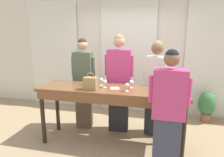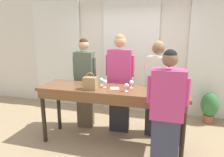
{
  "view_description": "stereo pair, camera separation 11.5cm",
  "coord_description": "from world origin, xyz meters",
  "px_view_note": "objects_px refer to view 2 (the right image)",
  "views": [
    {
      "loc": [
        0.76,
        -3.08,
        1.89
      ],
      "look_at": [
        0.0,
        0.07,
        1.16
      ],
      "focal_mm": 32.0,
      "sensor_mm": 36.0,
      "label": 1
    },
    {
      "loc": [
        0.87,
        -3.05,
        1.89
      ],
      "look_at": [
        0.0,
        0.07,
        1.16
      ],
      "focal_mm": 32.0,
      "sensor_mm": 36.0,
      "label": 2
    }
  ],
  "objects_px": {
    "wine_bottle": "(166,81)",
    "wine_glass_center_mid": "(131,83)",
    "wine_glass_center_right": "(169,90)",
    "host_pouring": "(166,114)",
    "potted_plant": "(210,106)",
    "guest_cream_sweater": "(156,88)",
    "wine_glass_front_right": "(86,79)",
    "guest_olive_jacket": "(85,83)",
    "wine_glass_center_left": "(101,80)",
    "guest_pink_top": "(120,83)",
    "handbag": "(90,83)",
    "wine_glass_front_left": "(105,82)",
    "tasting_bar": "(111,95)",
    "wine_glass_front_mid": "(127,86)"
  },
  "relations": [
    {
      "from": "wine_glass_center_right",
      "to": "guest_cream_sweater",
      "type": "xyz_separation_m",
      "value": [
        -0.21,
        0.7,
        -0.17
      ]
    },
    {
      "from": "wine_bottle",
      "to": "wine_glass_front_left",
      "type": "height_order",
      "value": "wine_bottle"
    },
    {
      "from": "wine_glass_front_right",
      "to": "guest_cream_sweater",
      "type": "height_order",
      "value": "guest_cream_sweater"
    },
    {
      "from": "wine_glass_center_mid",
      "to": "host_pouring",
      "type": "distance_m",
      "value": 0.89
    },
    {
      "from": "wine_glass_center_left",
      "to": "wine_glass_center_mid",
      "type": "xyz_separation_m",
      "value": [
        0.53,
        -0.03,
        -0.0
      ]
    },
    {
      "from": "wine_bottle",
      "to": "host_pouring",
      "type": "xyz_separation_m",
      "value": [
        0.03,
        -0.78,
        -0.26
      ]
    },
    {
      "from": "guest_olive_jacket",
      "to": "guest_cream_sweater",
      "type": "distance_m",
      "value": 1.4
    },
    {
      "from": "handbag",
      "to": "wine_glass_front_right",
      "type": "relative_size",
      "value": 2.11
    },
    {
      "from": "wine_glass_front_left",
      "to": "wine_glass_front_mid",
      "type": "xyz_separation_m",
      "value": [
        0.4,
        -0.14,
        0.0
      ]
    },
    {
      "from": "handbag",
      "to": "wine_bottle",
      "type": "bearing_deg",
      "value": 19.43
    },
    {
      "from": "wine_glass_front_left",
      "to": "wine_glass_front_right",
      "type": "bearing_deg",
      "value": 166.25
    },
    {
      "from": "wine_bottle",
      "to": "wine_glass_front_left",
      "type": "distance_m",
      "value": 1.01
    },
    {
      "from": "wine_glass_front_mid",
      "to": "wine_glass_center_mid",
      "type": "distance_m",
      "value": 0.22
    },
    {
      "from": "tasting_bar",
      "to": "wine_glass_center_mid",
      "type": "bearing_deg",
      "value": 21.31
    },
    {
      "from": "wine_glass_front_right",
      "to": "host_pouring",
      "type": "xyz_separation_m",
      "value": [
        1.39,
        -0.65,
        -0.23
      ]
    },
    {
      "from": "wine_glass_front_right",
      "to": "guest_cream_sweater",
      "type": "xyz_separation_m",
      "value": [
        1.19,
        0.41,
        -0.17
      ]
    },
    {
      "from": "wine_glass_front_mid",
      "to": "guest_olive_jacket",
      "type": "distance_m",
      "value": 1.18
    },
    {
      "from": "host_pouring",
      "to": "potted_plant",
      "type": "xyz_separation_m",
      "value": [
        0.89,
        1.88,
        -0.48
      ]
    },
    {
      "from": "guest_pink_top",
      "to": "guest_cream_sweater",
      "type": "height_order",
      "value": "guest_pink_top"
    },
    {
      "from": "wine_glass_center_left",
      "to": "guest_pink_top",
      "type": "xyz_separation_m",
      "value": [
        0.23,
        0.39,
        -0.13
      ]
    },
    {
      "from": "tasting_bar",
      "to": "wine_glass_center_left",
      "type": "distance_m",
      "value": 0.34
    },
    {
      "from": "wine_bottle",
      "to": "wine_glass_center_right",
      "type": "bearing_deg",
      "value": -83.03
    },
    {
      "from": "wine_glass_front_mid",
      "to": "wine_bottle",
      "type": "bearing_deg",
      "value": 31.84
    },
    {
      "from": "tasting_bar",
      "to": "guest_cream_sweater",
      "type": "xyz_separation_m",
      "value": [
        0.71,
        0.55,
        0.04
      ]
    },
    {
      "from": "wine_glass_center_mid",
      "to": "guest_pink_top",
      "type": "bearing_deg",
      "value": 125.05
    },
    {
      "from": "wine_bottle",
      "to": "wine_glass_center_mid",
      "type": "relative_size",
      "value": 2.55
    },
    {
      "from": "wine_glass_center_left",
      "to": "wine_glass_center_right",
      "type": "relative_size",
      "value": 1.0
    },
    {
      "from": "guest_pink_top",
      "to": "potted_plant",
      "type": "distance_m",
      "value": 2.04
    },
    {
      "from": "handbag",
      "to": "guest_olive_jacket",
      "type": "xyz_separation_m",
      "value": [
        -0.4,
        0.69,
        -0.18
      ]
    },
    {
      "from": "guest_pink_top",
      "to": "guest_cream_sweater",
      "type": "relative_size",
      "value": 1.06
    },
    {
      "from": "wine_glass_center_left",
      "to": "potted_plant",
      "type": "xyz_separation_m",
      "value": [
        2.01,
        1.22,
        -0.71
      ]
    },
    {
      "from": "wine_glass_front_left",
      "to": "guest_olive_jacket",
      "type": "distance_m",
      "value": 0.79
    },
    {
      "from": "wine_glass_front_right",
      "to": "handbag",
      "type": "bearing_deg",
      "value": -55.9
    },
    {
      "from": "handbag",
      "to": "guest_olive_jacket",
      "type": "bearing_deg",
      "value": 119.75
    },
    {
      "from": "handbag",
      "to": "wine_glass_front_left",
      "type": "height_order",
      "value": "handbag"
    },
    {
      "from": "wine_glass_center_mid",
      "to": "host_pouring",
      "type": "xyz_separation_m",
      "value": [
        0.58,
        -0.64,
        -0.23
      ]
    },
    {
      "from": "wine_glass_front_right",
      "to": "guest_olive_jacket",
      "type": "distance_m",
      "value": 0.49
    },
    {
      "from": "guest_cream_sweater",
      "to": "host_pouring",
      "type": "xyz_separation_m",
      "value": [
        0.19,
        -1.06,
        -0.06
      ]
    },
    {
      "from": "tasting_bar",
      "to": "wine_glass_center_right",
      "type": "xyz_separation_m",
      "value": [
        0.92,
        -0.15,
        0.21
      ]
    },
    {
      "from": "wine_glass_front_mid",
      "to": "host_pouring",
      "type": "distance_m",
      "value": 0.78
    },
    {
      "from": "wine_glass_center_right",
      "to": "guest_cream_sweater",
      "type": "distance_m",
      "value": 0.75
    },
    {
      "from": "wine_glass_center_mid",
      "to": "wine_glass_center_right",
      "type": "xyz_separation_m",
      "value": [
        0.6,
        -0.27,
        0.0
      ]
    },
    {
      "from": "handbag",
      "to": "wine_glass_center_left",
      "type": "distance_m",
      "value": 0.31
    },
    {
      "from": "guest_pink_top",
      "to": "potted_plant",
      "type": "bearing_deg",
      "value": 24.97
    },
    {
      "from": "potted_plant",
      "to": "guest_cream_sweater",
      "type": "bearing_deg",
      "value": -142.79
    },
    {
      "from": "wine_bottle",
      "to": "wine_glass_center_mid",
      "type": "distance_m",
      "value": 0.57
    },
    {
      "from": "guest_pink_top",
      "to": "host_pouring",
      "type": "relative_size",
      "value": 1.1
    },
    {
      "from": "wine_glass_center_right",
      "to": "guest_cream_sweater",
      "type": "height_order",
      "value": "guest_cream_sweater"
    },
    {
      "from": "guest_cream_sweater",
      "to": "wine_glass_center_left",
      "type": "bearing_deg",
      "value": -156.98
    },
    {
      "from": "wine_glass_front_left",
      "to": "wine_glass_center_left",
      "type": "distance_m",
      "value": 0.15
    }
  ]
}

